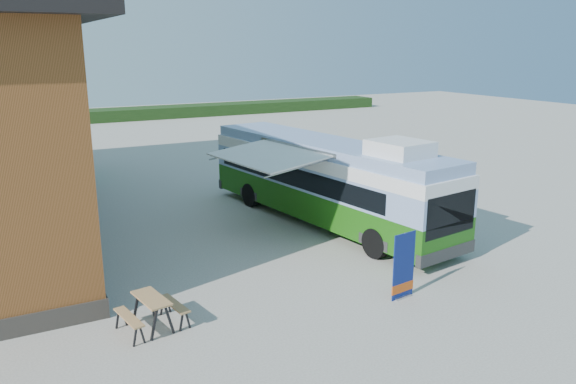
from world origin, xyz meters
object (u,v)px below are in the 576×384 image
bus (325,178)px  banner (403,272)px  person_a (84,195)px  person_b (82,195)px  slurry_tanker (58,155)px  picnic_table (152,305)px

bus → banner: 6.79m
person_a → person_b: bearing=51.8°
bus → slurry_tanker: bus is taller
picnic_table → slurry_tanker: size_ratio=0.29×
banner → picnic_table: bearing=159.1°
banner → person_a: bearing=111.6°
picnic_table → person_b: size_ratio=0.91×
picnic_table → bus: bearing=23.6°
person_b → banner: bearing=54.6°
person_b → bus: bearing=84.2°
person_a → picnic_table: bearing=-128.0°
picnic_table → person_a: size_ratio=0.80×
banner → person_b: size_ratio=1.04×
person_b → slurry_tanker: size_ratio=0.32×
person_a → bus: bearing=-67.2°
picnic_table → person_a: bearing=80.5°
banner → person_a: 12.51m
person_a → slurry_tanker: slurry_tanker is taller
person_a → slurry_tanker: 8.07m
banner → person_b: (-6.21, 11.38, 0.13)m
banner → person_a: (-6.21, 10.86, 0.25)m
picnic_table → person_b: 9.99m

